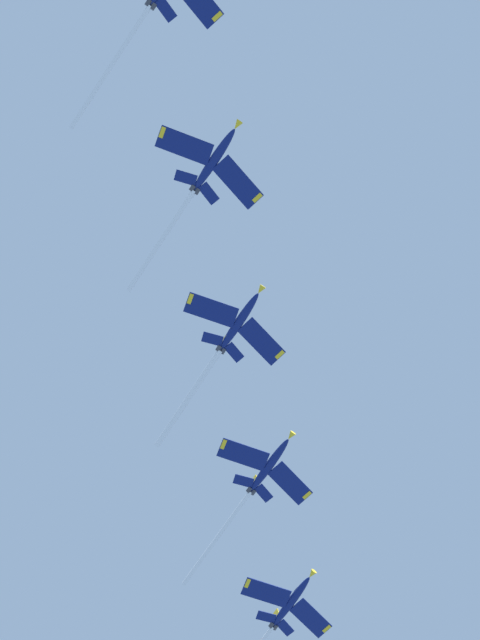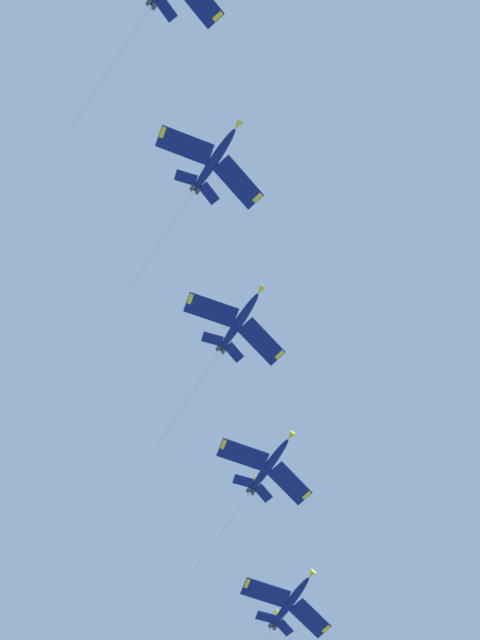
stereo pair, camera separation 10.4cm
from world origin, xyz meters
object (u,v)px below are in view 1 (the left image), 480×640
jet_third (222,347)px  jet_fourth (257,482)px  jet_second (201,181)px  jet_fifth (281,615)px

jet_third → jet_fourth: bearing=59.5°
jet_second → jet_fourth: size_ratio=0.95×
jet_third → jet_fifth: 53.66m
jet_third → jet_fifth: bearing=61.3°
jet_third → jet_fourth: (13.22, 22.44, -4.09)m
jet_second → jet_fourth: 55.24m
jet_second → jet_fourth: bearing=63.1°
jet_second → jet_third: jet_second is taller
jet_fourth → jet_fifth: jet_fourth is taller
jet_fifth → jet_third: bearing=-118.7°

